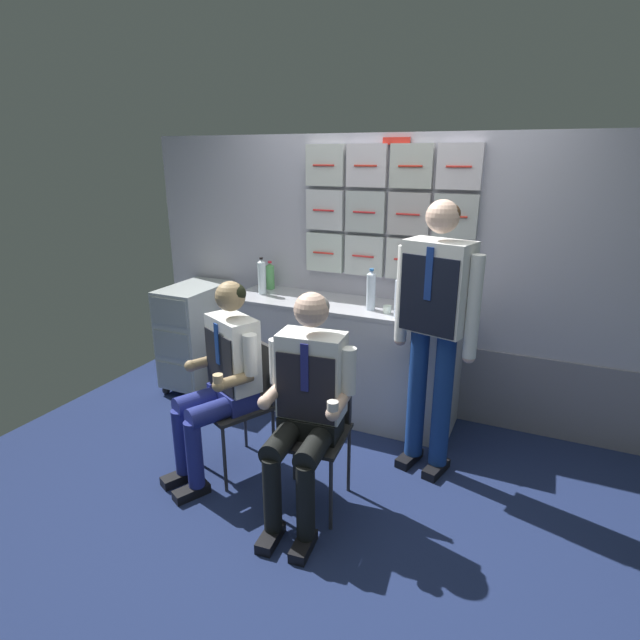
% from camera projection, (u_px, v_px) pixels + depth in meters
% --- Properties ---
extents(ground, '(4.80, 4.80, 0.04)m').
position_uv_depth(ground, '(312.00, 497.00, 3.14)').
color(ground, '#1A264E').
extents(galley_bulkhead, '(4.20, 0.14, 2.15)m').
position_uv_depth(galley_bulkhead, '(386.00, 276.00, 3.97)').
color(galley_bulkhead, '#B4B2C4').
rests_on(galley_bulkhead, ground).
extents(galley_counter, '(1.81, 0.53, 0.91)m').
position_uv_depth(galley_counter, '(343.00, 358.00, 4.03)').
color(galley_counter, '#B5B6BF').
rests_on(galley_counter, ground).
extents(service_trolley, '(0.40, 0.65, 0.92)m').
position_uv_depth(service_trolley, '(196.00, 334.00, 4.47)').
color(service_trolley, black).
rests_on(service_trolley, ground).
extents(folding_chair_left, '(0.54, 0.54, 0.87)m').
position_uv_depth(folding_chair_left, '(246.00, 390.00, 3.30)').
color(folding_chair_left, '#2D2D33').
rests_on(folding_chair_left, ground).
extents(crew_member_left, '(0.57, 0.67, 1.28)m').
position_uv_depth(crew_member_left, '(222.00, 373.00, 3.15)').
color(crew_member_left, black).
rests_on(crew_member_left, ground).
extents(folding_chair_right, '(0.44, 0.44, 0.87)m').
position_uv_depth(folding_chair_right, '(316.00, 415.00, 2.98)').
color(folding_chair_right, '#2D2D33').
rests_on(folding_chair_right, ground).
extents(crew_member_right, '(0.51, 0.65, 1.31)m').
position_uv_depth(crew_member_right, '(307.00, 398.00, 2.78)').
color(crew_member_right, black).
rests_on(crew_member_right, ground).
extents(crew_member_standing, '(0.54, 0.34, 1.76)m').
position_uv_depth(crew_member_standing, '(435.00, 315.00, 3.10)').
color(crew_member_standing, black).
rests_on(crew_member_standing, ground).
extents(water_bottle_clear, '(0.07, 0.07, 0.31)m').
position_uv_depth(water_bottle_clear, '(370.00, 290.00, 3.68)').
color(water_bottle_clear, silver).
rests_on(water_bottle_clear, galley_counter).
extents(water_bottle_short, '(0.08, 0.08, 0.31)m').
position_uv_depth(water_bottle_short, '(400.00, 297.00, 3.49)').
color(water_bottle_short, silver).
rests_on(water_bottle_short, galley_counter).
extents(water_bottle_blue_cap, '(0.07, 0.07, 0.24)m').
position_uv_depth(water_bottle_blue_cap, '(270.00, 276.00, 4.27)').
color(water_bottle_blue_cap, '#54A158').
rests_on(water_bottle_blue_cap, galley_counter).
extents(water_bottle_tall, '(0.06, 0.06, 0.30)m').
position_uv_depth(water_bottle_tall, '(262.00, 277.00, 4.09)').
color(water_bottle_tall, white).
rests_on(water_bottle_tall, galley_counter).
extents(espresso_cup_small, '(0.06, 0.06, 0.06)m').
position_uv_depth(espresso_cup_small, '(438.00, 306.00, 3.71)').
color(espresso_cup_small, navy).
rests_on(espresso_cup_small, galley_counter).
extents(paper_cup_blue, '(0.06, 0.06, 0.06)m').
position_uv_depth(paper_cup_blue, '(387.00, 309.00, 3.63)').
color(paper_cup_blue, white).
rests_on(paper_cup_blue, galley_counter).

